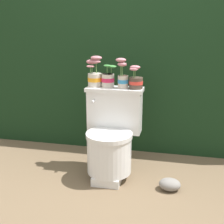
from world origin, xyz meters
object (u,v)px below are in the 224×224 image
object	(u,v)px
potted_plant_middle	(123,77)
potted_plant_left	(95,75)
potted_plant_midleft	(108,79)
toilet	(111,138)
garden_stone	(170,184)
potted_plant_midright	(136,81)

from	to	relation	value
potted_plant_middle	potted_plant_left	bearing A→B (deg)	174.74
potted_plant_midleft	potted_plant_middle	xyz separation A→B (m)	(0.13, -0.02, 0.03)
potted_plant_left	potted_plant_midleft	bearing A→B (deg)	-0.99
toilet	potted_plant_left	xyz separation A→B (m)	(-0.18, 0.15, 0.49)
toilet	potted_plant_middle	xyz separation A→B (m)	(0.07, 0.13, 0.49)
toilet	potted_plant_left	distance (m)	0.54
potted_plant_midleft	potted_plant_middle	distance (m)	0.13
potted_plant_left	potted_plant_middle	size ratio (longest dim) A/B	1.03
toilet	garden_stone	xyz separation A→B (m)	(0.50, -0.15, -0.29)
potted_plant_midleft	garden_stone	bearing A→B (deg)	-28.00
potted_plant_midright	garden_stone	distance (m)	0.86
potted_plant_middle	garden_stone	size ratio (longest dim) A/B	1.48
potted_plant_midleft	garden_stone	distance (m)	0.98
potted_plant_midleft	garden_stone	world-z (taller)	potted_plant_midleft
potted_plant_midleft	potted_plant_middle	size ratio (longest dim) A/B	0.76
garden_stone	potted_plant_left	bearing A→B (deg)	156.13
potted_plant_midleft	garden_stone	xyz separation A→B (m)	(0.56, -0.30, -0.75)
toilet	potted_plant_middle	world-z (taller)	potted_plant_middle
potted_plant_midright	garden_stone	world-z (taller)	potted_plant_midright
potted_plant_midright	potted_plant_left	bearing A→B (deg)	176.88
potted_plant_left	potted_plant_midleft	world-z (taller)	potted_plant_left
potted_plant_left	potted_plant_midright	size ratio (longest dim) A/B	1.33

